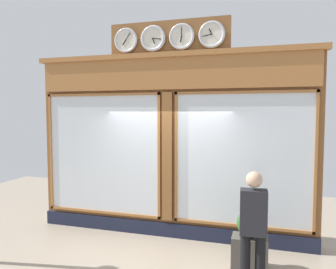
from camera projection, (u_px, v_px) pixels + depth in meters
shop_facade at (170, 143)px, 6.47m from camera, size 5.71×0.42×4.24m
pedestrian at (253, 227)px, 4.41m from camera, size 0.37×0.24×1.69m
planter_box at (250, 253)px, 5.13m from camera, size 0.56×0.36×0.52m
planter_shrub at (250, 224)px, 5.10m from camera, size 0.42×0.42×0.42m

